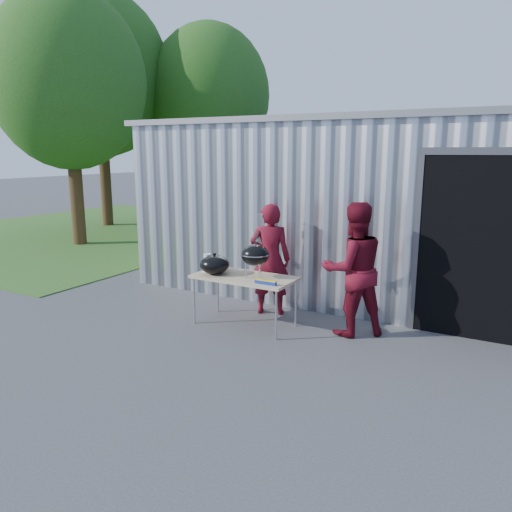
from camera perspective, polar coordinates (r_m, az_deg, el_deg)
The scene contains 14 objects.
ground at distance 6.98m, azimuth -2.94°, elevation -9.52°, with size 80.00×80.00×0.00m, color #404042.
building at distance 10.44m, azimuth 15.11°, elevation 5.96°, with size 8.20×6.20×3.10m.
grass_patch at distance 17.16m, azimuth -17.75°, elevation 2.85°, with size 10.00×12.00×0.02m, color #2D591E.
tree_left at distance 14.63m, azimuth -20.67°, elevation 18.23°, with size 4.03×4.03×6.67m.
tree_mid at distance 18.19m, azimuth -17.50°, elevation 19.13°, with size 4.63×4.63×7.67m.
tree_far at distance 17.69m, azimuth -5.35°, elevation 17.78°, with size 4.05×4.05×6.71m.
folding_table at distance 7.33m, azimuth -1.33°, elevation -2.62°, with size 1.50×0.75×0.75m.
kettle_grill at distance 7.16m, azimuth -0.10°, elevation 0.84°, with size 0.42×0.42×0.93m.
grill_lid at distance 7.45m, azimuth -4.74°, elevation -0.98°, with size 0.44×0.44×0.32m.
paper_towels at distance 7.58m, azimuth -5.54°, elevation -0.80°, with size 0.12×0.12×0.28m, color white.
white_tub at distance 7.74m, azimuth -4.18°, elevation -1.19°, with size 0.20×0.15×0.10m, color white.
foil_box at distance 6.87m, azimuth 1.11°, elevation -3.01°, with size 0.32×0.06×0.06m.
person_cook at distance 7.84m, azimuth 1.61°, elevation -0.37°, with size 0.64×0.42×1.76m, color maroon.
person_bystander at distance 7.06m, azimuth 11.07°, elevation -1.52°, with size 0.91×0.71×1.88m, color maroon.
Camera 1 is at (3.51, -5.47, 2.55)m, focal length 35.00 mm.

